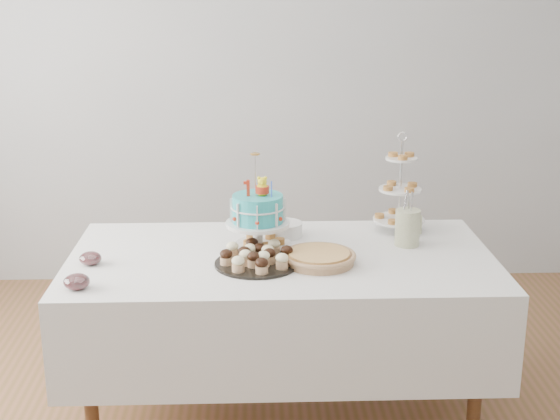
{
  "coord_description": "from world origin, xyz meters",
  "views": [
    {
      "loc": [
        -0.13,
        -3.02,
        1.97
      ],
      "look_at": [
        -0.01,
        0.3,
        0.98
      ],
      "focal_mm": 50.0,
      "sensor_mm": 36.0,
      "label": 1
    }
  ],
  "objects_px": {
    "birthday_cake": "(258,225)",
    "jam_bowl_b": "(90,259)",
    "jam_bowl_a": "(77,282)",
    "table": "(281,302)",
    "cupcake_tray": "(257,256)",
    "utensil_pitcher": "(408,226)",
    "pie": "(319,257)",
    "tiered_stand": "(400,190)",
    "pastry_plate": "(263,242)",
    "plate_stack": "(284,229)"
  },
  "relations": [
    {
      "from": "table",
      "to": "jam_bowl_b",
      "type": "distance_m",
      "value": 0.88
    },
    {
      "from": "birthday_cake",
      "to": "table",
      "type": "bearing_deg",
      "value": -32.72
    },
    {
      "from": "birthday_cake",
      "to": "jam_bowl_b",
      "type": "relative_size",
      "value": 4.65
    },
    {
      "from": "pastry_plate",
      "to": "jam_bowl_b",
      "type": "height_order",
      "value": "jam_bowl_b"
    },
    {
      "from": "cupcake_tray",
      "to": "utensil_pitcher",
      "type": "bearing_deg",
      "value": 18.83
    },
    {
      "from": "pastry_plate",
      "to": "jam_bowl_a",
      "type": "bearing_deg",
      "value": -146.79
    },
    {
      "from": "birthday_cake",
      "to": "jam_bowl_a",
      "type": "distance_m",
      "value": 0.86
    },
    {
      "from": "table",
      "to": "plate_stack",
      "type": "xyz_separation_m",
      "value": [
        0.03,
        0.28,
        0.26
      ]
    },
    {
      "from": "birthday_cake",
      "to": "plate_stack",
      "type": "bearing_deg",
      "value": 59.27
    },
    {
      "from": "cupcake_tray",
      "to": "pie",
      "type": "distance_m",
      "value": 0.27
    },
    {
      "from": "cupcake_tray",
      "to": "pie",
      "type": "relative_size",
      "value": 1.13
    },
    {
      "from": "jam_bowl_a",
      "to": "jam_bowl_b",
      "type": "height_order",
      "value": "jam_bowl_a"
    },
    {
      "from": "table",
      "to": "pie",
      "type": "bearing_deg",
      "value": -34.31
    },
    {
      "from": "cupcake_tray",
      "to": "tiered_stand",
      "type": "distance_m",
      "value": 0.86
    },
    {
      "from": "pie",
      "to": "jam_bowl_b",
      "type": "xyz_separation_m",
      "value": [
        -1.0,
        0.02,
        -0.0
      ]
    },
    {
      "from": "tiered_stand",
      "to": "pastry_plate",
      "type": "distance_m",
      "value": 0.74
    },
    {
      "from": "jam_bowl_b",
      "to": "jam_bowl_a",
      "type": "bearing_deg",
      "value": -90.0
    },
    {
      "from": "tiered_stand",
      "to": "pastry_plate",
      "type": "bearing_deg",
      "value": -162.3
    },
    {
      "from": "jam_bowl_a",
      "to": "jam_bowl_b",
      "type": "distance_m",
      "value": 0.28
    },
    {
      "from": "tiered_stand",
      "to": "utensil_pitcher",
      "type": "relative_size",
      "value": 1.9
    },
    {
      "from": "jam_bowl_a",
      "to": "table",
      "type": "bearing_deg",
      "value": 23.54
    },
    {
      "from": "pastry_plate",
      "to": "tiered_stand",
      "type": "bearing_deg",
      "value": 17.7
    },
    {
      "from": "jam_bowl_a",
      "to": "utensil_pitcher",
      "type": "relative_size",
      "value": 0.41
    },
    {
      "from": "pie",
      "to": "jam_bowl_a",
      "type": "xyz_separation_m",
      "value": [
        -1.0,
        -0.26,
        0.0
      ]
    },
    {
      "from": "cupcake_tray",
      "to": "jam_bowl_b",
      "type": "distance_m",
      "value": 0.73
    },
    {
      "from": "plate_stack",
      "to": "utensil_pitcher",
      "type": "bearing_deg",
      "value": -15.02
    },
    {
      "from": "cupcake_tray",
      "to": "plate_stack",
      "type": "bearing_deg",
      "value": 70.75
    },
    {
      "from": "cupcake_tray",
      "to": "utensil_pitcher",
      "type": "xyz_separation_m",
      "value": [
        0.71,
        0.24,
        0.05
      ]
    },
    {
      "from": "pie",
      "to": "jam_bowl_b",
      "type": "bearing_deg",
      "value": 178.64
    },
    {
      "from": "table",
      "to": "jam_bowl_b",
      "type": "height_order",
      "value": "jam_bowl_b"
    },
    {
      "from": "birthday_cake",
      "to": "pie",
      "type": "bearing_deg",
      "value": -32.6
    },
    {
      "from": "tiered_stand",
      "to": "jam_bowl_b",
      "type": "bearing_deg",
      "value": -163.2
    },
    {
      "from": "pie",
      "to": "tiered_stand",
      "type": "distance_m",
      "value": 0.66
    },
    {
      "from": "table",
      "to": "pie",
      "type": "xyz_separation_m",
      "value": [
        0.16,
        -0.11,
        0.26
      ]
    },
    {
      "from": "cupcake_tray",
      "to": "pastry_plate",
      "type": "xyz_separation_m",
      "value": [
        0.03,
        0.25,
        -0.02
      ]
    },
    {
      "from": "tiered_stand",
      "to": "utensil_pitcher",
      "type": "bearing_deg",
      "value": -90.3
    },
    {
      "from": "birthday_cake",
      "to": "tiered_stand",
      "type": "relative_size",
      "value": 0.91
    },
    {
      "from": "birthday_cake",
      "to": "jam_bowl_b",
      "type": "height_order",
      "value": "birthday_cake"
    },
    {
      "from": "table",
      "to": "utensil_pitcher",
      "type": "relative_size",
      "value": 7.34
    },
    {
      "from": "pie",
      "to": "jam_bowl_b",
      "type": "height_order",
      "value": "jam_bowl_b"
    },
    {
      "from": "jam_bowl_b",
      "to": "pie",
      "type": "bearing_deg",
      "value": -1.36
    },
    {
      "from": "tiered_stand",
      "to": "jam_bowl_b",
      "type": "height_order",
      "value": "tiered_stand"
    },
    {
      "from": "tiered_stand",
      "to": "jam_bowl_b",
      "type": "relative_size",
      "value": 5.12
    },
    {
      "from": "table",
      "to": "pie",
      "type": "height_order",
      "value": "pie"
    },
    {
      "from": "birthday_cake",
      "to": "utensil_pitcher",
      "type": "relative_size",
      "value": 1.72
    },
    {
      "from": "birthday_cake",
      "to": "plate_stack",
      "type": "xyz_separation_m",
      "value": [
        0.13,
        0.2,
        -0.09
      ]
    },
    {
      "from": "cupcake_tray",
      "to": "tiered_stand",
      "type": "height_order",
      "value": "tiered_stand"
    },
    {
      "from": "pie",
      "to": "cupcake_tray",
      "type": "bearing_deg",
      "value": -178.26
    },
    {
      "from": "cupcake_tray",
      "to": "jam_bowl_b",
      "type": "relative_size",
      "value": 3.82
    },
    {
      "from": "jam_bowl_a",
      "to": "utensil_pitcher",
      "type": "distance_m",
      "value": 1.52
    }
  ]
}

